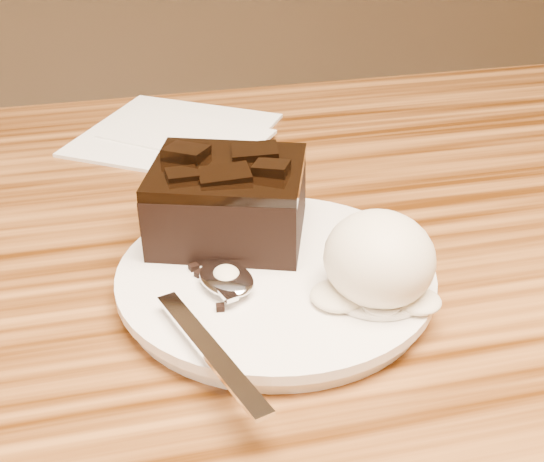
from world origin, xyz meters
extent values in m
cylinder|color=white|center=(0.06, 0.01, 0.76)|extent=(0.20, 0.20, 0.02)
cube|color=black|center=(0.04, 0.06, 0.79)|extent=(0.12, 0.11, 0.05)
ellipsoid|color=silver|center=(0.12, -0.02, 0.79)|extent=(0.07, 0.07, 0.06)
cylinder|color=white|center=(0.12, -0.02, 0.77)|extent=(0.06, 0.06, 0.00)
cube|color=white|center=(0.03, 0.28, 0.75)|extent=(0.22, 0.22, 0.01)
cube|color=black|center=(0.01, 0.03, 0.77)|extent=(0.01, 0.01, 0.00)
cube|color=black|center=(0.10, -0.03, 0.77)|extent=(0.01, 0.01, 0.00)
cube|color=black|center=(0.01, 0.02, 0.77)|extent=(0.01, 0.01, 0.00)
cube|color=black|center=(0.02, -0.02, 0.77)|extent=(0.01, 0.01, 0.00)
camera|label=1|loc=(-0.03, -0.38, 1.03)|focal=49.92mm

